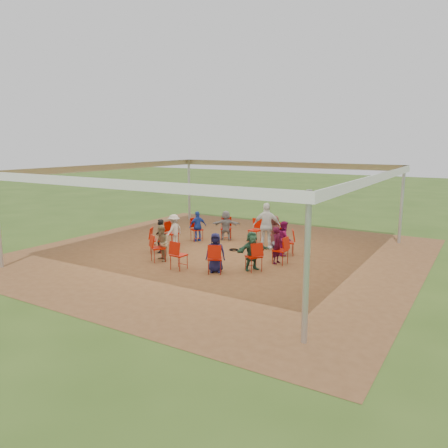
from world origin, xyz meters
The scene contains 28 objects.
ground centered at (0.00, 0.00, 0.00)m, with size 80.00×80.00×0.00m, color #355219.
dirt_patch centered at (0.00, 0.00, 0.01)m, with size 13.00×13.00×0.00m, color brown.
tent centered at (0.00, 0.00, 2.37)m, with size 10.33×10.33×3.00m.
chair_0 centered at (2.29, -0.12, 0.45)m, with size 0.42×0.44×0.90m, color #B51100, non-canonical shape.
chair_1 centered at (2.04, 1.04, 0.45)m, with size 0.42×0.44×0.90m, color #B51100, non-canonical shape.
chair_2 centered at (1.25, 1.92, 0.45)m, with size 0.42×0.44×0.90m, color #B51100, non-canonical shape.
chair_3 centered at (0.12, 2.29, 0.45)m, with size 0.42×0.44×0.90m, color #B51100, non-canonical shape.
chair_4 centered at (-1.04, 2.04, 0.45)m, with size 0.42×0.44×0.90m, color #B51100, non-canonical shape.
chair_5 centered at (-1.92, 1.25, 0.45)m, with size 0.42×0.44×0.90m, color #B51100, non-canonical shape.
chair_6 centered at (-2.29, 0.12, 0.45)m, with size 0.42×0.44×0.90m, color #B51100, non-canonical shape.
chair_7 centered at (-2.04, -1.04, 0.45)m, with size 0.42×0.44×0.90m, color #B51100, non-canonical shape.
chair_8 centered at (-1.25, -1.92, 0.45)m, with size 0.42×0.44×0.90m, color #B51100, non-canonical shape.
chair_9 centered at (-0.12, -2.29, 0.45)m, with size 0.42×0.44×0.90m, color #B51100, non-canonical shape.
chair_10 centered at (1.04, -2.04, 0.45)m, with size 0.42×0.44×0.90m, color #B51100, non-canonical shape.
chair_11 centered at (1.92, -1.25, 0.45)m, with size 0.42×0.44×0.90m, color #B51100, non-canonical shape.
person_seated_0 centered at (2.17, -0.11, 0.60)m, with size 0.44×0.29×1.19m, color #3C081C.
person_seated_1 centered at (1.93, 0.99, 0.60)m, with size 0.58×0.33×1.19m, color maroon.
person_seated_2 centered at (1.18, 1.82, 0.60)m, with size 0.58×0.33×1.19m, color brown.
person_seated_3 centered at (-0.99, 1.93, 0.60)m, with size 1.11×0.41×1.19m, color gray.
person_seated_4 centered at (-1.82, 1.18, 0.60)m, with size 0.70×0.36×1.19m, color #1F3C9F.
person_seated_5 centered at (-2.17, 0.11, 0.60)m, with size 0.77×0.38×1.19m, color beige.
person_seated_6 centered at (-1.93, -0.99, 0.60)m, with size 0.44×0.29×1.19m, color black.
person_seated_7 centered at (-1.18, -1.82, 0.60)m, with size 0.58×0.33×1.19m, color #95835A.
person_seated_8 centered at (0.99, -1.93, 0.60)m, with size 0.58×0.33×1.19m, color #17173E.
person_seated_9 centered at (1.82, -1.18, 0.60)m, with size 1.11×0.41×1.19m, color #275139.
standing_person centered at (1.05, 1.44, 0.86)m, with size 1.00×0.51×1.71m, color silver.
cable_coil centered at (0.13, 0.64, 0.02)m, with size 0.44×0.44×0.03m.
laptop centered at (2.00, -0.10, 0.57)m, with size 0.24×0.30×0.20m.
Camera 1 is at (7.82, -12.60, 3.87)m, focal length 35.00 mm.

